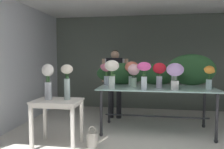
{
  "coord_description": "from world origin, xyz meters",
  "views": [
    {
      "loc": [
        0.15,
        -2.39,
        1.44
      ],
      "look_at": [
        -0.45,
        1.29,
        1.16
      ],
      "focal_mm": 35.02,
      "sensor_mm": 36.0,
      "label": 1
    }
  ],
  "objects_px": {
    "vase_coral_stock": "(132,70)",
    "vase_cream_lisianthus_tall": "(67,79)",
    "vase_sunset_peonies": "(209,75)",
    "side_table_white": "(57,107)",
    "vase_blush_hydrangea": "(134,73)",
    "display_table_glass": "(156,93)",
    "vase_ivory_ranunculus": "(112,70)",
    "vase_peach_carnations": "(174,72)",
    "vase_crimson_tulips": "(159,72)",
    "vase_white_roses_tall": "(48,79)",
    "vase_fuchsia_snapdragons": "(144,71)",
    "vase_rosy_anemones": "(106,71)",
    "florist": "(115,76)",
    "watering_can": "(93,139)",
    "vase_lilac_lilies": "(175,73)"
  },
  "relations": [
    {
      "from": "vase_coral_stock",
      "to": "vase_cream_lisianthus_tall",
      "type": "bearing_deg",
      "value": -130.0
    },
    {
      "from": "vase_sunset_peonies",
      "to": "side_table_white",
      "type": "bearing_deg",
      "value": -161.65
    },
    {
      "from": "vase_cream_lisianthus_tall",
      "to": "vase_blush_hydrangea",
      "type": "bearing_deg",
      "value": 40.88
    },
    {
      "from": "display_table_glass",
      "to": "vase_blush_hydrangea",
      "type": "xyz_separation_m",
      "value": [
        -0.43,
        -0.04,
        0.39
      ]
    },
    {
      "from": "vase_sunset_peonies",
      "to": "vase_coral_stock",
      "type": "distance_m",
      "value": 1.46
    },
    {
      "from": "vase_ivory_ranunculus",
      "to": "vase_peach_carnations",
      "type": "xyz_separation_m",
      "value": [
        1.15,
        0.49,
        -0.06
      ]
    },
    {
      "from": "vase_crimson_tulips",
      "to": "vase_coral_stock",
      "type": "height_order",
      "value": "vase_coral_stock"
    },
    {
      "from": "vase_white_roses_tall",
      "to": "vase_cream_lisianthus_tall",
      "type": "distance_m",
      "value": 0.3
    },
    {
      "from": "vase_coral_stock",
      "to": "vase_peach_carnations",
      "type": "relative_size",
      "value": 1.06
    },
    {
      "from": "vase_ivory_ranunculus",
      "to": "vase_fuchsia_snapdragons",
      "type": "bearing_deg",
      "value": -1.63
    },
    {
      "from": "vase_coral_stock",
      "to": "vase_peach_carnations",
      "type": "xyz_separation_m",
      "value": [
        0.83,
        -0.12,
        -0.03
      ]
    },
    {
      "from": "display_table_glass",
      "to": "vase_rosy_anemones",
      "type": "relative_size",
      "value": 4.85
    },
    {
      "from": "vase_sunset_peonies",
      "to": "vase_rosy_anemones",
      "type": "height_order",
      "value": "vase_rosy_anemones"
    },
    {
      "from": "display_table_glass",
      "to": "vase_white_roses_tall",
      "type": "xyz_separation_m",
      "value": [
        -1.75,
        -0.97,
        0.34
      ]
    },
    {
      "from": "florist",
      "to": "vase_ivory_ranunculus",
      "type": "relative_size",
      "value": 3.09
    },
    {
      "from": "vase_fuchsia_snapdragons",
      "to": "watering_can",
      "type": "xyz_separation_m",
      "value": [
        -0.8,
        -0.52,
        -1.08
      ]
    },
    {
      "from": "vase_coral_stock",
      "to": "watering_can",
      "type": "relative_size",
      "value": 1.39
    },
    {
      "from": "vase_peach_carnations",
      "to": "vase_rosy_anemones",
      "type": "bearing_deg",
      "value": 179.86
    },
    {
      "from": "vase_lilac_lilies",
      "to": "vase_cream_lisianthus_tall",
      "type": "relative_size",
      "value": 0.83
    },
    {
      "from": "side_table_white",
      "to": "vase_sunset_peonies",
      "type": "distance_m",
      "value": 2.7
    },
    {
      "from": "display_table_glass",
      "to": "vase_blush_hydrangea",
      "type": "relative_size",
      "value": 4.92
    },
    {
      "from": "vase_lilac_lilies",
      "to": "vase_ivory_ranunculus",
      "type": "bearing_deg",
      "value": -177.66
    },
    {
      "from": "vase_peach_carnations",
      "to": "vase_cream_lisianthus_tall",
      "type": "height_order",
      "value": "vase_peach_carnations"
    },
    {
      "from": "vase_ivory_ranunculus",
      "to": "watering_can",
      "type": "height_order",
      "value": "vase_ivory_ranunculus"
    },
    {
      "from": "vase_crimson_tulips",
      "to": "vase_ivory_ranunculus",
      "type": "bearing_deg",
      "value": -163.31
    },
    {
      "from": "display_table_glass",
      "to": "watering_can",
      "type": "height_order",
      "value": "display_table_glass"
    },
    {
      "from": "vase_coral_stock",
      "to": "vase_sunset_peonies",
      "type": "bearing_deg",
      "value": -14.5
    },
    {
      "from": "vase_fuchsia_snapdragons",
      "to": "vase_sunset_peonies",
      "type": "bearing_deg",
      "value": 12.55
    },
    {
      "from": "vase_coral_stock",
      "to": "vase_white_roses_tall",
      "type": "xyz_separation_m",
      "value": [
        -1.26,
        -1.2,
        -0.09
      ]
    },
    {
      "from": "vase_fuchsia_snapdragons",
      "to": "vase_rosy_anemones",
      "type": "relative_size",
      "value": 1.09
    },
    {
      "from": "side_table_white",
      "to": "vase_cream_lisianthus_tall",
      "type": "height_order",
      "value": "vase_cream_lisianthus_tall"
    },
    {
      "from": "vase_rosy_anemones",
      "to": "vase_lilac_lilies",
      "type": "bearing_deg",
      "value": -18.89
    },
    {
      "from": "florist",
      "to": "vase_peach_carnations",
      "type": "bearing_deg",
      "value": -29.35
    },
    {
      "from": "display_table_glass",
      "to": "florist",
      "type": "bearing_deg",
      "value": 138.13
    },
    {
      "from": "watering_can",
      "to": "vase_rosy_anemones",
      "type": "bearing_deg",
      "value": 88.42
    },
    {
      "from": "vase_rosy_anemones",
      "to": "display_table_glass",
      "type": "bearing_deg",
      "value": -6.63
    },
    {
      "from": "vase_lilac_lilies",
      "to": "vase_blush_hydrangea",
      "type": "relative_size",
      "value": 1.06
    },
    {
      "from": "vase_rosy_anemones",
      "to": "vase_lilac_lilies",
      "type": "height_order",
      "value": "vase_lilac_lilies"
    },
    {
      "from": "vase_crimson_tulips",
      "to": "vase_rosy_anemones",
      "type": "distance_m",
      "value": 1.08
    },
    {
      "from": "vase_sunset_peonies",
      "to": "florist",
      "type": "bearing_deg",
      "value": 152.44
    },
    {
      "from": "side_table_white",
      "to": "vase_rosy_anemones",
      "type": "distance_m",
      "value": 1.35
    },
    {
      "from": "vase_coral_stock",
      "to": "vase_blush_hydrangea",
      "type": "xyz_separation_m",
      "value": [
        0.06,
        -0.27,
        -0.05
      ]
    },
    {
      "from": "vase_blush_hydrangea",
      "to": "vase_peach_carnations",
      "type": "bearing_deg",
      "value": 10.99
    },
    {
      "from": "vase_cream_lisianthus_tall",
      "to": "watering_can",
      "type": "bearing_deg",
      "value": 0.41
    },
    {
      "from": "florist",
      "to": "vase_white_roses_tall",
      "type": "height_order",
      "value": "florist"
    },
    {
      "from": "vase_fuchsia_snapdragons",
      "to": "vase_sunset_peonies",
      "type": "xyz_separation_m",
      "value": [
        1.16,
        0.26,
        -0.08
      ]
    },
    {
      "from": "vase_fuchsia_snapdragons",
      "to": "vase_peach_carnations",
      "type": "bearing_deg",
      "value": 41.21
    },
    {
      "from": "vase_coral_stock",
      "to": "watering_can",
      "type": "bearing_deg",
      "value": -115.46
    },
    {
      "from": "florist",
      "to": "vase_crimson_tulips",
      "type": "relative_size",
      "value": 3.42
    },
    {
      "from": "vase_cream_lisianthus_tall",
      "to": "watering_can",
      "type": "relative_size",
      "value": 1.62
    }
  ]
}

